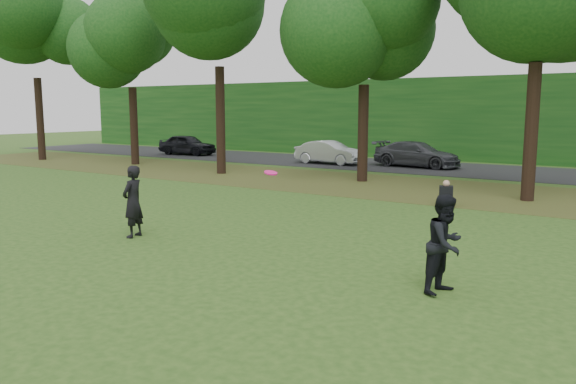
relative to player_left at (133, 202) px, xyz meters
The scene contains 9 objects.
ground 3.26m from the player_left, 21.51° to the right, with size 120.00×120.00×0.00m, color #254615.
leaf_litter 12.23m from the player_left, 76.15° to the left, with size 60.00×7.00×0.01m, color #463A19.
street 20.08m from the player_left, 81.63° to the left, with size 70.00×7.00×0.02m, color black.
far_hedge 26.06m from the player_left, 83.55° to the left, with size 70.00×3.00×5.00m, color #124114.
player_left is the anchor object (origin of this frame).
player_right 7.67m from the player_left, ahead, with size 0.82×0.64×1.69m, color black.
parked_cars 19.45m from the player_left, 80.02° to the left, with size 38.01×3.71×1.45m.
frisbee 4.15m from the player_left, ahead, with size 0.33×0.33×0.11m.
seated_person 9.93m from the player_left, 60.14° to the left, with size 0.64×0.83×0.83m.
Camera 1 is at (7.63, -7.95, 3.10)m, focal length 35.00 mm.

